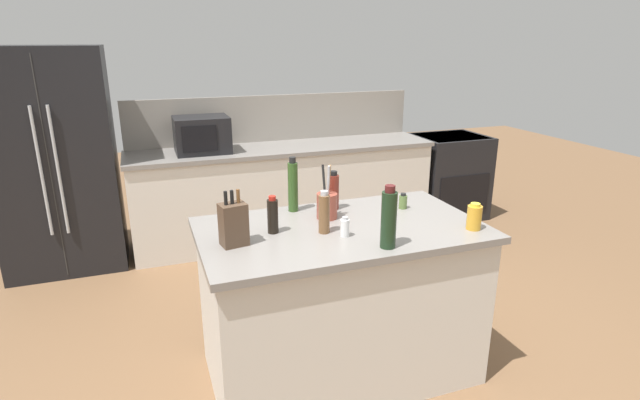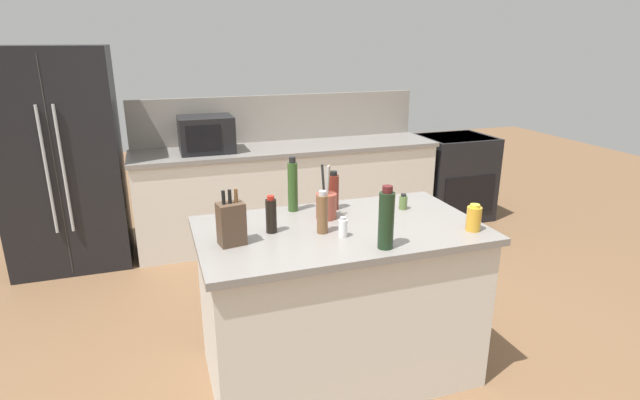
# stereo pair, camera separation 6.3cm
# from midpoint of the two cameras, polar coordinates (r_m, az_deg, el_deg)

# --- Properties ---
(ground_plane) EXTENTS (14.00, 14.00, 0.00)m
(ground_plane) POSITION_cam_midpoint_polar(r_m,az_deg,el_deg) (3.25, 1.64, -18.75)
(ground_plane) COLOR brown
(back_counter_run) EXTENTS (2.97, 0.66, 0.94)m
(back_counter_run) POSITION_cam_midpoint_polar(r_m,az_deg,el_deg) (5.00, -4.37, 0.88)
(back_counter_run) COLOR beige
(back_counter_run) RESTS_ON ground_plane
(wall_backsplash) EXTENTS (2.93, 0.03, 0.46)m
(wall_backsplash) POSITION_cam_midpoint_polar(r_m,az_deg,el_deg) (5.15, -5.53, 9.31)
(wall_backsplash) COLOR gray
(wall_backsplash) RESTS_ON back_counter_run
(kitchen_island) EXTENTS (1.58, 0.90, 0.94)m
(kitchen_island) POSITION_cam_midpoint_polar(r_m,az_deg,el_deg) (2.99, 1.72, -11.48)
(kitchen_island) COLOR beige
(kitchen_island) RESTS_ON ground_plane
(refrigerator) EXTENTS (0.95, 0.75, 1.89)m
(refrigerator) POSITION_cam_midpoint_polar(r_m,az_deg,el_deg) (4.82, -28.25, 3.91)
(refrigerator) COLOR black
(refrigerator) RESTS_ON ground_plane
(range_oven) EXTENTS (0.76, 0.65, 0.92)m
(range_oven) POSITION_cam_midpoint_polar(r_m,az_deg,el_deg) (5.79, 14.11, 2.71)
(range_oven) COLOR black
(range_oven) RESTS_ON ground_plane
(microwave) EXTENTS (0.49, 0.39, 0.33)m
(microwave) POSITION_cam_midpoint_polar(r_m,az_deg,el_deg) (4.71, -13.73, 7.26)
(microwave) COLOR black
(microwave) RESTS_ON back_counter_run
(knife_block) EXTENTS (0.15, 0.12, 0.29)m
(knife_block) POSITION_cam_midpoint_polar(r_m,az_deg,el_deg) (2.55, -10.57, -2.71)
(knife_block) COLOR #4C3828
(knife_block) RESTS_ON kitchen_island
(utensil_crock) EXTENTS (0.12, 0.12, 0.32)m
(utensil_crock) POSITION_cam_midpoint_polar(r_m,az_deg,el_deg) (2.89, 0.17, -0.55)
(utensil_crock) COLOR brown
(utensil_crock) RESTS_ON kitchen_island
(soy_sauce_bottle) EXTENTS (0.06, 0.06, 0.21)m
(soy_sauce_bottle) POSITION_cam_midpoint_polar(r_m,az_deg,el_deg) (2.68, -6.10, -1.78)
(soy_sauce_bottle) COLOR black
(soy_sauce_bottle) RESTS_ON kitchen_island
(salt_shaker) EXTENTS (0.05, 0.05, 0.11)m
(salt_shaker) POSITION_cam_midpoint_polar(r_m,az_deg,el_deg) (2.64, 2.17, -3.15)
(salt_shaker) COLOR silver
(salt_shaker) RESTS_ON kitchen_island
(honey_jar) EXTENTS (0.08, 0.08, 0.15)m
(honey_jar) POSITION_cam_midpoint_polar(r_m,az_deg,el_deg) (2.85, 16.61, -1.88)
(honey_jar) COLOR gold
(honey_jar) RESTS_ON kitchen_island
(spice_jar_oregano) EXTENTS (0.05, 0.05, 0.10)m
(spice_jar_oregano) POSITION_cam_midpoint_polar(r_m,az_deg,el_deg) (3.10, 8.89, -0.17)
(spice_jar_oregano) COLOR #567038
(spice_jar_oregano) RESTS_ON kitchen_island
(olive_oil_bottle) EXTENTS (0.06, 0.06, 0.33)m
(olive_oil_bottle) POSITION_cam_midpoint_polar(r_m,az_deg,el_deg) (3.00, -3.72, 1.61)
(olive_oil_bottle) COLOR #2D4C1E
(olive_oil_bottle) RESTS_ON kitchen_island
(wine_bottle) EXTENTS (0.08, 0.08, 0.32)m
(wine_bottle) POSITION_cam_midpoint_polar(r_m,az_deg,el_deg) (2.48, 7.14, -2.13)
(wine_bottle) COLOR black
(wine_bottle) RESTS_ON kitchen_island
(pepper_grinder) EXTENTS (0.06, 0.06, 0.24)m
(pepper_grinder) POSITION_cam_midpoint_polar(r_m,az_deg,el_deg) (2.67, -0.21, -1.52)
(pepper_grinder) COLOR brown
(pepper_grinder) RESTS_ON kitchen_island
(vinegar_bottle) EXTENTS (0.07, 0.07, 0.24)m
(vinegar_bottle) POSITION_cam_midpoint_polar(r_m,az_deg,el_deg) (3.04, 0.95, 1.00)
(vinegar_bottle) COLOR maroon
(vinegar_bottle) RESTS_ON kitchen_island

